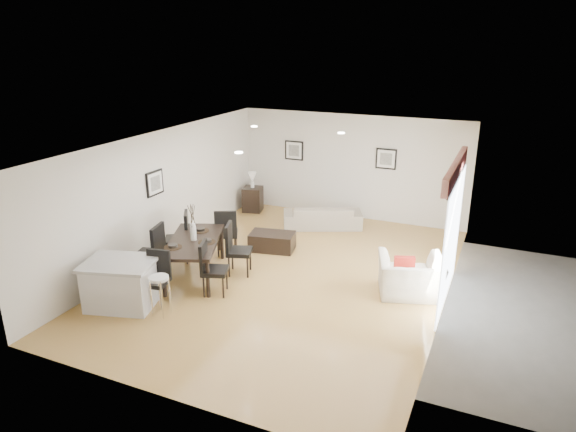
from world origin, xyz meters
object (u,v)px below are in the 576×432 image
at_px(dining_chair_enear, 210,265).
at_px(bar_stool, 159,282).
at_px(side_table, 253,199).
at_px(dining_chair_wfar, 181,234).
at_px(dining_table, 194,244).
at_px(coffee_table, 272,241).
at_px(dining_chair_wnear, 153,250).
at_px(dining_chair_head, 157,274).
at_px(dining_chair_foot, 226,230).
at_px(dining_chair_efar, 235,246).
at_px(kitchen_island, 121,283).
at_px(armchair, 410,277).
at_px(sofa, 322,216).

relative_size(dining_chair_enear, bar_stool, 1.41).
xyz_separation_m(side_table, bar_stool, (1.16, -5.61, 0.29)).
xyz_separation_m(dining_chair_wfar, dining_chair_enear, (1.33, -1.01, -0.04)).
height_order(dining_table, coffee_table, dining_table).
height_order(dining_chair_wnear, coffee_table, dining_chair_wnear).
height_order(dining_chair_head, dining_chair_foot, dining_chair_foot).
distance_m(dining_table, dining_chair_wfar, 0.85).
xyz_separation_m(dining_chair_wnear, side_table, (-0.20, 4.54, -0.30)).
bearing_deg(bar_stool, dining_chair_efar, 79.88).
bearing_deg(dining_chair_head, side_table, 88.34).
relative_size(dining_chair_enear, kitchen_island, 0.72).
height_order(armchair, bar_stool, armchair).
height_order(dining_chair_wnear, dining_chair_foot, dining_chair_wnear).
bearing_deg(bar_stool, armchair, 33.14).
xyz_separation_m(dining_chair_wfar, dining_chair_foot, (0.71, 0.65, -0.02)).
bearing_deg(side_table, dining_chair_foot, -73.10).
distance_m(armchair, coffee_table, 3.37).
xyz_separation_m(dining_chair_wnear, dining_chair_foot, (0.69, 1.61, -0.05)).
xyz_separation_m(sofa, dining_chair_foot, (-1.30, -2.50, 0.31)).
bearing_deg(side_table, sofa, -11.09).
height_order(armchair, kitchen_island, kitchen_island).
height_order(dining_chair_wnear, dining_chair_wfar, dining_chair_wnear).
bearing_deg(coffee_table, dining_table, -124.80).
relative_size(armchair, dining_chair_wnear, 1.00).
relative_size(dining_chair_wnear, dining_chair_enear, 1.12).
bearing_deg(dining_table, dining_chair_wnear, -168.03).
distance_m(kitchen_island, bar_stool, 0.86).
relative_size(coffee_table, bar_stool, 1.36).
distance_m(sofa, bar_stool, 5.30).
bearing_deg(dining_chair_efar, dining_chair_wnear, 104.78).
height_order(dining_chair_head, bar_stool, dining_chair_head).
distance_m(armchair, kitchen_island, 5.19).
height_order(coffee_table, kitchen_island, kitchen_island).
bearing_deg(dining_chair_wfar, bar_stool, -6.59).
bearing_deg(armchair, dining_table, -5.18).
bearing_deg(armchair, sofa, -63.28).
bearing_deg(dining_chair_efar, dining_chair_enear, 161.05).
distance_m(dining_table, dining_chair_wnear, 0.79).
bearing_deg(dining_chair_enear, dining_chair_efar, -19.42).
bearing_deg(dining_chair_enear, kitchen_island, 111.07).
relative_size(dining_chair_head, dining_chair_foot, 0.93).
bearing_deg(dining_table, bar_stool, -100.86).
bearing_deg(armchair, dining_chair_wnear, -1.79).
bearing_deg(bar_stool, dining_chair_head, 132.41).
distance_m(dining_chair_efar, kitchen_island, 2.29).
bearing_deg(dining_chair_efar, dining_chair_head, 137.91).
xyz_separation_m(armchair, side_table, (-4.91, 3.17, -0.04)).
distance_m(coffee_table, bar_stool, 3.42).
xyz_separation_m(sofa, side_table, (-2.19, 0.43, 0.05)).
distance_m(dining_chair_enear, side_table, 4.84).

